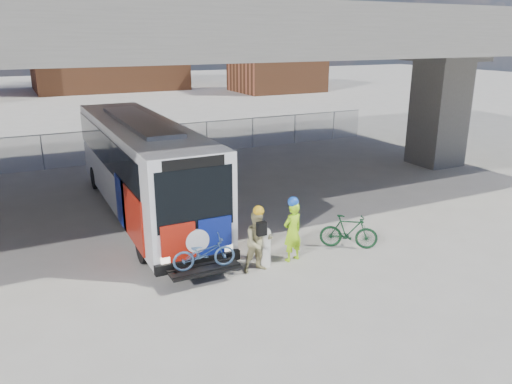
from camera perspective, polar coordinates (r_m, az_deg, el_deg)
ground at (r=17.75m, az=-3.64°, el=-4.54°), size 160.00×160.00×0.00m
bus at (r=19.47m, az=-12.96°, el=3.56°), size 2.67×12.97×3.69m
overpass at (r=20.21m, az=-8.65°, el=17.01°), size 40.00×16.00×7.95m
chainlink_fence at (r=28.41m, az=-13.25°, el=6.43°), size 30.00×0.06×30.00m
brick_buildings at (r=63.89m, az=-20.43°, el=15.35°), size 54.00×22.00×12.00m
bollard at (r=14.93m, az=1.07°, el=-6.15°), size 0.32×0.32×1.24m
cyclist_hivis at (r=15.22m, az=4.20°, el=-4.37°), size 0.76×0.58×2.06m
cyclist_tan at (r=14.52m, az=0.29°, el=-5.58°), size 0.91×0.71×2.03m
bike_parked at (r=16.49m, az=10.55°, el=-4.47°), size 1.83×1.52×1.12m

